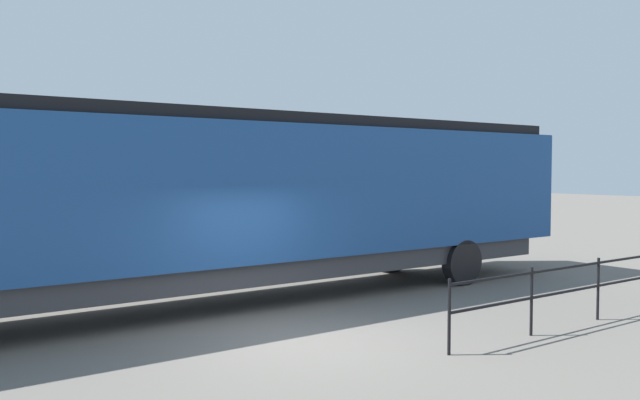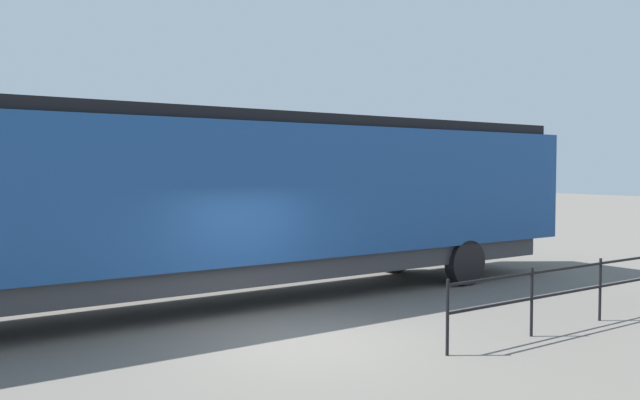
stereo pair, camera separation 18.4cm
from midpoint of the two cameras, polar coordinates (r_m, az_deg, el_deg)
name	(u,v)px [view 2 (the right image)]	position (r m, az deg, el deg)	size (l,w,h in m)	color
ground_plane	(295,340)	(11.15, -1.66, -11.94)	(120.00, 120.00, 0.00)	#666059
locomotive	(240,196)	(13.91, -6.50, 0.31)	(2.83, 18.46, 3.96)	navy
platform_fence	(630,275)	(14.26, 25.48, -5.86)	(0.05, 10.03, 1.16)	black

